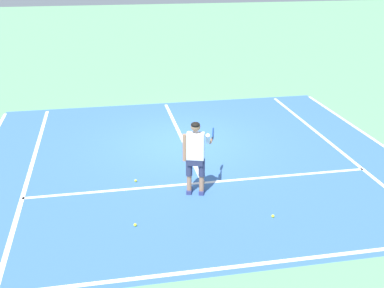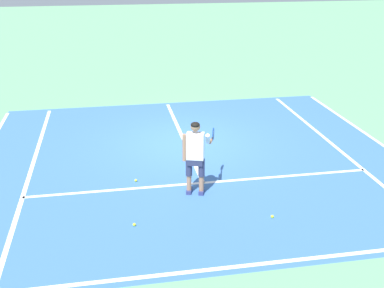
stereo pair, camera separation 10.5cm
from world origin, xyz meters
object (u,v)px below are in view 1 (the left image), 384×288
object	(u,v)px
tennis_ball_near_feet	(273,216)
tennis_ball_mid_court	(135,225)
tennis_player	(196,153)
tennis_ball_by_baseline	(136,181)

from	to	relation	value
tennis_ball_near_feet	tennis_ball_mid_court	size ratio (longest dim) A/B	1.00
tennis_ball_near_feet	tennis_ball_mid_court	distance (m)	2.82
tennis_player	tennis_ball_mid_court	size ratio (longest dim) A/B	25.95
tennis_ball_by_baseline	tennis_ball_mid_court	xyz separation A→B (m)	(-0.17, -2.00, 0.00)
tennis_player	tennis_ball_mid_court	bearing A→B (deg)	-141.21
tennis_ball_by_baseline	tennis_ball_mid_court	world-z (taller)	same
tennis_player	tennis_ball_mid_court	distance (m)	2.11
tennis_ball_by_baseline	tennis_player	bearing A→B (deg)	-32.17
tennis_ball_mid_court	tennis_player	bearing A→B (deg)	38.79
tennis_player	tennis_ball_by_baseline	world-z (taller)	tennis_player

